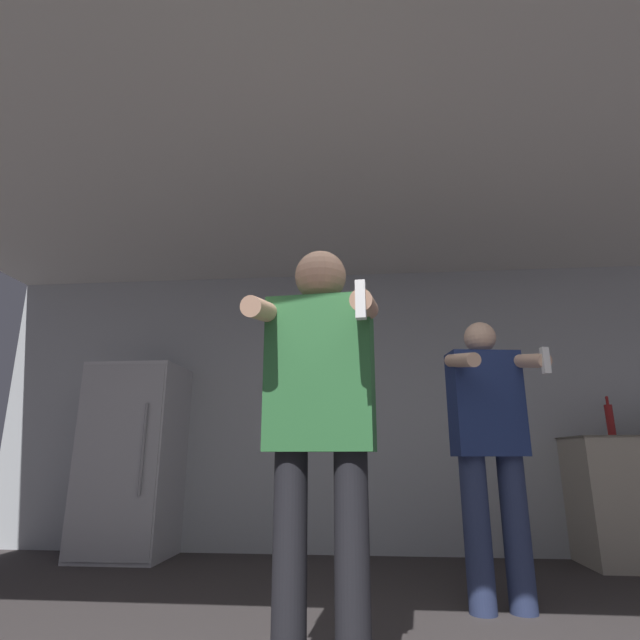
% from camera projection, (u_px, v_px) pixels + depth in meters
% --- Properties ---
extents(wall_back, '(7.00, 0.06, 2.55)m').
position_uv_depth(wall_back, '(365.00, 405.00, 4.61)').
color(wall_back, '#B2B7BC').
rests_on(wall_back, ground_plane).
extents(ceiling_slab, '(7.00, 3.87, 0.05)m').
position_uv_depth(ceiling_slab, '(360.00, 182.00, 3.31)').
color(ceiling_slab, silver).
rests_on(ceiling_slab, wall_back).
extents(refrigerator, '(0.74, 0.67, 1.60)m').
position_uv_depth(refrigerator, '(132.00, 458.00, 4.32)').
color(refrigerator, silver).
rests_on(refrigerator, ground_plane).
extents(bottle_short_whiskey, '(0.06, 0.06, 0.32)m').
position_uv_depth(bottle_short_whiskey, '(610.00, 420.00, 4.06)').
color(bottle_short_whiskey, maroon).
rests_on(bottle_short_whiskey, counter).
extents(person_woman_foreground, '(0.52, 0.47, 1.68)m').
position_uv_depth(person_woman_foreground, '(320.00, 412.00, 2.00)').
color(person_woman_foreground, black).
rests_on(person_woman_foreground, ground_plane).
extents(person_man_side, '(0.52, 0.55, 1.62)m').
position_uv_depth(person_man_side, '(489.00, 442.00, 2.90)').
color(person_man_side, navy).
rests_on(person_man_side, ground_plane).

